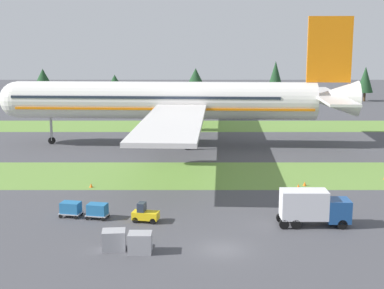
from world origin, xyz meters
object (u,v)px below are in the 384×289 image
object	(u,v)px
cargo_dolly_lead	(99,210)
uld_container_0	(142,243)
taxiway_marker_2	(300,186)
baggage_tug	(147,214)
cargo_dolly_second	(73,208)
taxiway_marker_3	(93,185)
taxiway_marker_0	(307,184)
uld_container_1	(116,240)
ground_crew_marshaller	(286,205)
catering_truck	(315,207)
airliner	(177,100)

from	to	relation	value
cargo_dolly_lead	uld_container_0	distance (m)	10.50
taxiway_marker_2	baggage_tug	bearing A→B (deg)	-144.58
baggage_tug	cargo_dolly_second	xyz separation A→B (m)	(-7.75, 1.64, 0.10)
cargo_dolly_second	uld_container_0	distance (m)	12.61
cargo_dolly_lead	taxiway_marker_3	xyz separation A→B (m)	(-2.81, 12.07, -0.67)
taxiway_marker_0	taxiway_marker_2	bearing A→B (deg)	-129.83
cargo_dolly_second	uld_container_1	xyz separation A→B (m)	(5.69, -9.08, -0.05)
ground_crew_marshaller	taxiway_marker_2	bearing A→B (deg)	72.25
catering_truck	taxiway_marker_3	world-z (taller)	catering_truck
airliner	taxiway_marker_3	bearing A→B (deg)	163.65
cargo_dolly_lead	catering_truck	xyz separation A→B (m)	(21.44, -2.22, 1.03)
airliner	uld_container_1	size ratio (longest dim) A/B	37.28
airliner	cargo_dolly_second	distance (m)	40.64
uld_container_1	taxiway_marker_2	xyz separation A→B (m)	(19.80, 20.05, -0.58)
cargo_dolly_lead	uld_container_1	xyz separation A→B (m)	(2.85, -8.48, -0.05)
airliner	uld_container_0	xyz separation A→B (m)	(-1.68, -48.61, -6.86)
airliner	uld_container_1	bearing A→B (deg)	178.30
airliner	cargo_dolly_lead	distance (m)	40.64
catering_truck	ground_crew_marshaller	bearing A→B (deg)	-150.34
cargo_dolly_lead	ground_crew_marshaller	world-z (taller)	ground_crew_marshaller
uld_container_0	taxiway_marker_2	bearing A→B (deg)	49.85
ground_crew_marshaller	taxiway_marker_2	size ratio (longest dim) A/B	3.02
airliner	taxiway_marker_2	size ratio (longest dim) A/B	129.25
uld_container_1	taxiway_marker_2	size ratio (longest dim) A/B	3.47
uld_container_0	taxiway_marker_3	bearing A→B (deg)	110.66
airliner	cargo_dolly_second	xyz separation A→B (m)	(-9.70, -38.87, -6.82)
airliner	cargo_dolly_second	world-z (taller)	airliner
cargo_dolly_second	taxiway_marker_3	world-z (taller)	cargo_dolly_second
baggage_tug	ground_crew_marshaller	distance (m)	14.60
taxiway_marker_2	taxiway_marker_3	world-z (taller)	taxiway_marker_2
baggage_tug	taxiway_marker_0	world-z (taller)	baggage_tug
cargo_dolly_lead	uld_container_0	bearing A→B (deg)	41.52
ground_crew_marshaller	taxiway_marker_0	world-z (taller)	ground_crew_marshaller
baggage_tug	taxiway_marker_3	distance (m)	15.23
uld_container_0	taxiway_marker_3	size ratio (longest dim) A/B	4.06
uld_container_1	taxiway_marker_0	xyz separation A→B (m)	(20.81, 21.27, -0.60)
catering_truck	uld_container_0	distance (m)	17.70
cargo_dolly_second	ground_crew_marshaller	xyz separation A→B (m)	(22.10, 1.07, 0.03)
airliner	taxiway_marker_0	world-z (taller)	airliner
ground_crew_marshaller	taxiway_marker_2	distance (m)	10.48
taxiway_marker_2	ground_crew_marshaller	bearing A→B (deg)	-108.88
cargo_dolly_lead	taxiway_marker_0	distance (m)	26.90
catering_truck	cargo_dolly_lead	bearing A→B (deg)	-95.50
ground_crew_marshaller	taxiway_marker_3	bearing A→B (deg)	155.92
cargo_dolly_lead	taxiway_marker_3	world-z (taller)	cargo_dolly_lead
taxiway_marker_3	uld_container_1	bearing A→B (deg)	-74.60
cargo_dolly_lead	catering_truck	distance (m)	21.58
taxiway_marker_2	taxiway_marker_3	distance (m)	25.46
airliner	taxiway_marker_3	size ratio (longest dim) A/B	151.22
catering_truck	uld_container_1	xyz separation A→B (m)	(-18.59, -6.27, -1.08)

